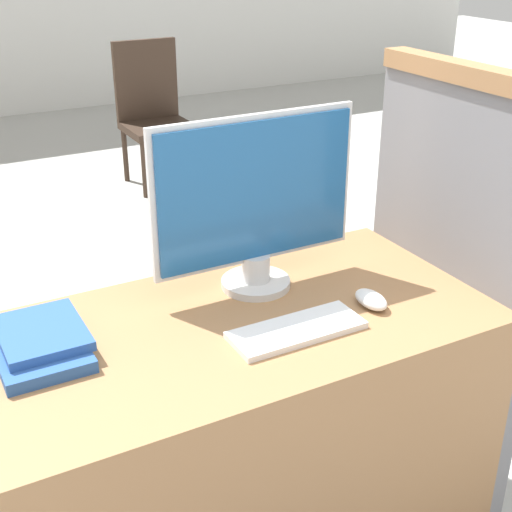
# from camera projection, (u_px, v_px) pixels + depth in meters

# --- Properties ---
(desk) EXTENTS (1.38, 0.65, 0.77)m
(desk) POSITION_uv_depth(u_px,v_px,m) (219.00, 452.00, 1.88)
(desk) COLOR #9E7047
(desk) RESTS_ON ground_plane
(carrel_divider) EXTENTS (0.07, 0.62, 1.33)m
(carrel_divider) POSITION_uv_depth(u_px,v_px,m) (443.00, 296.00, 2.06)
(carrel_divider) COLOR slate
(carrel_divider) RESTS_ON ground_plane
(monitor) EXTENTS (0.57, 0.19, 0.47)m
(monitor) POSITION_uv_depth(u_px,v_px,m) (255.00, 201.00, 1.81)
(monitor) COLOR silver
(monitor) RESTS_ON desk
(keyboard) EXTENTS (0.33, 0.13, 0.02)m
(keyboard) POSITION_uv_depth(u_px,v_px,m) (297.00, 330.00, 1.69)
(keyboard) COLOR white
(keyboard) RESTS_ON desk
(mouse) EXTENTS (0.06, 0.11, 0.04)m
(mouse) POSITION_uv_depth(u_px,v_px,m) (371.00, 300.00, 1.81)
(mouse) COLOR white
(mouse) RESTS_ON desk
(book_stack) EXTENTS (0.20, 0.27, 0.05)m
(book_stack) POSITION_uv_depth(u_px,v_px,m) (40.00, 343.00, 1.61)
(book_stack) COLOR #285199
(book_stack) RESTS_ON desk
(far_chair) EXTENTS (0.44, 0.44, 0.95)m
(far_chair) POSITION_uv_depth(u_px,v_px,m) (153.00, 109.00, 4.82)
(far_chair) COLOR #38281E
(far_chair) RESTS_ON ground_plane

